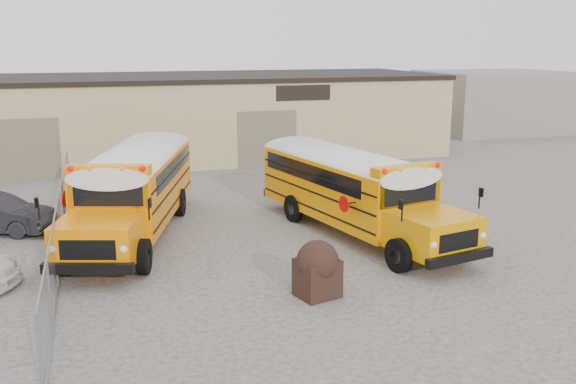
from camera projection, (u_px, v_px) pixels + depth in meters
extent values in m
plane|color=#484442|center=(269.00, 266.00, 19.25)|extent=(120.00, 120.00, 0.00)
cube|color=#CEB57F|center=(179.00, 117.00, 37.36)|extent=(30.00, 10.00, 4.50)
cube|color=black|center=(177.00, 77.00, 36.83)|extent=(30.20, 10.20, 0.25)
cube|color=black|center=(303.00, 93.00, 34.01)|extent=(3.00, 0.08, 0.80)
cube|color=#6B624C|center=(25.00, 150.00, 30.59)|extent=(3.20, 0.08, 3.00)
cube|color=#6B624C|center=(267.00, 139.00, 33.99)|extent=(3.20, 0.08, 3.00)
cylinder|color=gray|center=(40.00, 358.00, 11.76)|extent=(0.07, 0.07, 1.80)
cylinder|color=gray|center=(49.00, 297.00, 14.55)|extent=(0.07, 0.07, 1.80)
cylinder|color=gray|center=(56.00, 256.00, 17.35)|extent=(0.07, 0.07, 1.80)
cylinder|color=gray|center=(60.00, 226.00, 20.14)|extent=(0.07, 0.07, 1.80)
cylinder|color=gray|center=(63.00, 204.00, 22.93)|extent=(0.07, 0.07, 1.80)
cylinder|color=gray|center=(66.00, 186.00, 25.73)|extent=(0.07, 0.07, 1.80)
cylinder|color=gray|center=(68.00, 172.00, 28.52)|extent=(0.07, 0.07, 1.80)
cylinder|color=gray|center=(58.00, 199.00, 19.94)|extent=(0.05, 18.00, 0.05)
cylinder|color=gray|center=(62.00, 252.00, 20.34)|extent=(0.05, 18.00, 0.05)
cube|color=gray|center=(60.00, 226.00, 20.14)|extent=(0.02, 18.00, 1.70)
cube|color=gray|center=(494.00, 101.00, 47.90)|extent=(10.00, 8.00, 4.40)
cube|color=#FF8400|center=(169.00, 155.00, 28.85)|extent=(4.67, 8.11, 2.08)
cube|color=#FF8400|center=(146.00, 190.00, 24.12)|extent=(2.78, 2.78, 1.17)
cube|color=black|center=(151.00, 158.00, 24.98)|extent=(2.01, 0.66, 0.76)
cube|color=silver|center=(168.00, 129.00, 28.57)|extent=(4.69, 8.18, 0.41)
cube|color=#FF8400|center=(151.00, 140.00, 25.06)|extent=(2.52, 1.21, 0.36)
sphere|color=#E50705|center=(122.00, 138.00, 24.81)|extent=(0.20, 0.20, 0.20)
sphere|color=#E50705|center=(177.00, 138.00, 24.81)|extent=(0.20, 0.20, 0.20)
sphere|color=orange|center=(137.00, 138.00, 24.81)|extent=(0.20, 0.20, 0.20)
sphere|color=orange|center=(162.00, 138.00, 24.81)|extent=(0.20, 0.20, 0.20)
cube|color=black|center=(139.00, 210.00, 23.06)|extent=(2.44, 0.94, 0.28)
cube|color=black|center=(184.00, 160.00, 32.87)|extent=(2.43, 0.92, 0.28)
cube|color=black|center=(169.00, 157.00, 28.86)|extent=(4.66, 7.97, 0.06)
cube|color=black|center=(170.00, 141.00, 29.01)|extent=(4.34, 6.95, 0.63)
cylinder|color=black|center=(116.00, 204.00, 24.36)|extent=(0.58, 1.09, 1.05)
cylinder|color=black|center=(179.00, 204.00, 24.36)|extent=(0.58, 1.09, 1.05)
cylinder|color=black|center=(151.00, 171.00, 30.59)|extent=(0.58, 1.09, 1.05)
cylinder|color=black|center=(201.00, 171.00, 30.58)|extent=(0.58, 1.09, 1.05)
cylinder|color=#BF0505|center=(115.00, 163.00, 26.25)|extent=(0.19, 0.55, 0.57)
cube|color=orange|center=(267.00, 160.00, 27.90)|extent=(3.97, 7.79, 2.01)
cube|color=orange|center=(326.00, 192.00, 23.92)|extent=(2.56, 2.56, 1.13)
cube|color=black|center=(311.00, 161.00, 24.62)|extent=(1.97, 0.48, 0.73)
cube|color=silver|center=(267.00, 134.00, 27.63)|extent=(3.98, 7.86, 0.39)
cube|color=orange|center=(308.00, 145.00, 24.67)|extent=(2.45, 0.99, 0.35)
sphere|color=#E50705|center=(288.00, 144.00, 23.97)|extent=(0.20, 0.20, 0.20)
sphere|color=#E50705|center=(334.00, 140.00, 24.94)|extent=(0.20, 0.20, 0.20)
sphere|color=orange|center=(301.00, 143.00, 24.24)|extent=(0.20, 0.20, 0.20)
sphere|color=orange|center=(322.00, 141.00, 24.68)|extent=(0.20, 0.20, 0.20)
cube|color=black|center=(343.00, 211.00, 23.04)|extent=(2.39, 0.72, 0.27)
cube|color=black|center=(232.00, 166.00, 31.31)|extent=(2.38, 0.70, 0.27)
cube|color=black|center=(267.00, 162.00, 27.91)|extent=(3.97, 7.65, 0.06)
cube|color=black|center=(264.00, 147.00, 28.02)|extent=(3.75, 6.65, 0.61)
cylinder|color=black|center=(298.00, 210.00, 23.59)|extent=(0.48, 1.05, 1.02)
cylinder|color=black|center=(350.00, 203.00, 24.70)|extent=(0.48, 1.05, 1.02)
cylinder|color=black|center=(229.00, 179.00, 28.84)|extent=(0.48, 1.05, 1.02)
cylinder|color=black|center=(275.00, 174.00, 29.94)|extent=(0.48, 1.05, 1.02)
cylinder|color=#BF0505|center=(259.00, 171.00, 24.92)|extent=(0.14, 0.54, 0.55)
cube|color=black|center=(317.00, 278.00, 16.83)|extent=(1.23, 1.15, 1.02)
sphere|color=black|center=(317.00, 261.00, 16.73)|extent=(1.12, 1.12, 1.12)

